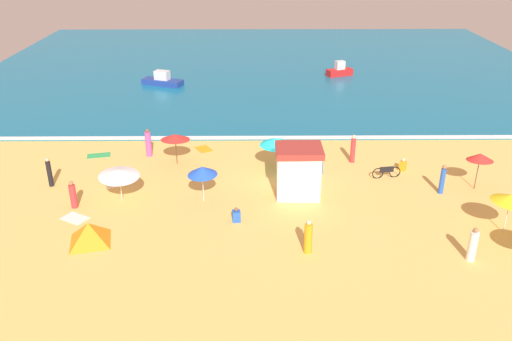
% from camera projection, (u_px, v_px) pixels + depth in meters
% --- Properties ---
extents(ground_plane, '(60.00, 60.00, 0.00)m').
position_uv_depth(ground_plane, '(280.00, 177.00, 32.51)').
color(ground_plane, '#EDBC60').
extents(ocean_water, '(60.00, 44.00, 0.10)m').
position_uv_depth(ocean_water, '(267.00, 66.00, 57.85)').
color(ocean_water, '#146B93').
rests_on(ocean_water, ground_plane).
extents(wave_breaker_foam, '(57.00, 0.70, 0.01)m').
position_uv_depth(wave_breaker_foam, '(276.00, 138.00, 38.17)').
color(wave_breaker_foam, white).
rests_on(wave_breaker_foam, ocean_water).
extents(lifeguard_cabana, '(2.60, 2.23, 2.92)m').
position_uv_depth(lifeguard_cabana, '(298.00, 171.00, 29.75)').
color(lifeguard_cabana, white).
rests_on(lifeguard_cabana, ground_plane).
extents(beach_umbrella_0, '(1.65, 1.68, 2.30)m').
position_uv_depth(beach_umbrella_0, '(480.00, 157.00, 30.17)').
color(beach_umbrella_0, '#4C3823').
rests_on(beach_umbrella_0, ground_plane).
extents(beach_umbrella_1, '(2.32, 2.33, 2.12)m').
position_uv_depth(beach_umbrella_1, '(175.00, 137.00, 33.46)').
color(beach_umbrella_1, '#4C3823').
rests_on(beach_umbrella_1, ground_plane).
extents(beach_umbrella_2, '(3.15, 3.16, 1.99)m').
position_uv_depth(beach_umbrella_2, '(119.00, 173.00, 29.00)').
color(beach_umbrella_2, silver).
rests_on(beach_umbrella_2, ground_plane).
extents(beach_umbrella_3, '(2.07, 2.05, 2.21)m').
position_uv_depth(beach_umbrella_3, '(511.00, 199.00, 25.81)').
color(beach_umbrella_3, silver).
rests_on(beach_umbrella_3, ground_plane).
extents(beach_umbrella_5, '(2.13, 2.14, 2.18)m').
position_uv_depth(beach_umbrella_5, '(277.00, 142.00, 32.55)').
color(beach_umbrella_5, silver).
rests_on(beach_umbrella_5, ground_plane).
extents(beach_umbrella_6, '(2.34, 2.34, 2.14)m').
position_uv_depth(beach_umbrella_6, '(202.00, 171.00, 28.87)').
color(beach_umbrella_6, silver).
rests_on(beach_umbrella_6, ground_plane).
extents(beach_tent, '(2.63, 2.63, 1.06)m').
position_uv_depth(beach_tent, '(89.00, 233.00, 25.58)').
color(beach_tent, orange).
rests_on(beach_tent, ground_plane).
extents(parked_bicycle, '(1.81, 0.33, 0.76)m').
position_uv_depth(parked_bicycle, '(386.00, 172.00, 32.21)').
color(parked_bicycle, black).
rests_on(parked_bicycle, ground_plane).
extents(beachgoer_0, '(0.47, 0.47, 1.70)m').
position_uv_depth(beachgoer_0, '(321.00, 162.00, 32.58)').
color(beachgoer_0, blue).
rests_on(beachgoer_0, ground_plane).
extents(beachgoer_1, '(0.63, 0.63, 0.90)m').
position_uv_depth(beachgoer_1, '(110.00, 182.00, 30.97)').
color(beachgoer_1, white).
rests_on(beachgoer_1, ground_plane).
extents(beachgoer_2, '(0.46, 0.46, 0.80)m').
position_uv_depth(beachgoer_2, '(236.00, 215.00, 27.48)').
color(beachgoer_2, blue).
rests_on(beachgoer_2, ground_plane).
extents(beachgoer_3, '(0.54, 0.54, 1.92)m').
position_uv_depth(beachgoer_3, '(148.00, 143.00, 35.05)').
color(beachgoer_3, '#D84CA5').
rests_on(beachgoer_3, ground_plane).
extents(beachgoer_4, '(0.50, 0.50, 1.59)m').
position_uv_depth(beachgoer_4, '(73.00, 195.00, 28.66)').
color(beachgoer_4, red).
rests_on(beachgoer_4, ground_plane).
extents(beachgoer_5, '(0.38, 0.38, 1.89)m').
position_uv_depth(beachgoer_5, '(353.00, 149.00, 34.11)').
color(beachgoer_5, red).
rests_on(beachgoer_5, ground_plane).
extents(beachgoer_6, '(0.55, 0.55, 1.72)m').
position_uv_depth(beachgoer_6, '(473.00, 245.00, 24.09)').
color(beachgoer_6, white).
rests_on(beachgoer_6, ground_plane).
extents(beachgoer_7, '(0.53, 0.53, 1.75)m').
position_uv_depth(beachgoer_7, '(308.00, 238.00, 24.66)').
color(beachgoer_7, orange).
rests_on(beachgoer_7, ground_plane).
extents(beachgoer_8, '(0.30, 0.30, 1.78)m').
position_uv_depth(beachgoer_8, '(442.00, 180.00, 30.13)').
color(beachgoer_8, blue).
rests_on(beachgoer_8, ground_plane).
extents(beachgoer_9, '(0.53, 0.53, 0.83)m').
position_uv_depth(beachgoer_9, '(403.00, 165.00, 33.19)').
color(beachgoer_9, orange).
rests_on(beachgoer_9, ground_plane).
extents(beachgoer_10, '(0.40, 0.40, 1.82)m').
position_uv_depth(beachgoer_10, '(49.00, 172.00, 30.97)').
color(beachgoer_10, black).
rests_on(beachgoer_10, ground_plane).
extents(beach_towel_0, '(1.64, 1.48, 0.01)m').
position_uv_depth(beach_towel_0, '(75.00, 218.00, 27.87)').
color(beach_towel_0, white).
rests_on(beach_towel_0, ground_plane).
extents(beach_towel_1, '(1.67, 1.15, 0.01)m').
position_uv_depth(beach_towel_1, '(99.00, 155.00, 35.48)').
color(beach_towel_1, green).
rests_on(beach_towel_1, ground_plane).
extents(beach_towel_2, '(1.40, 1.52, 0.01)m').
position_uv_depth(beach_towel_2, '(204.00, 149.00, 36.47)').
color(beach_towel_2, orange).
rests_on(beach_towel_2, ground_plane).
extents(small_boat_0, '(4.14, 2.68, 1.37)m').
position_uv_depth(small_boat_0, '(163.00, 80.00, 50.60)').
color(small_boat_0, navy).
rests_on(small_boat_0, ocean_water).
extents(small_boat_1, '(2.83, 1.93, 1.50)m').
position_uv_depth(small_boat_1, '(340.00, 71.00, 53.67)').
color(small_boat_1, red).
rests_on(small_boat_1, ocean_water).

